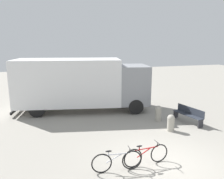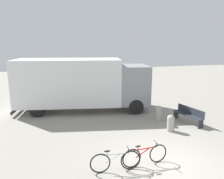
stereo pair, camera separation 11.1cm
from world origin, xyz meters
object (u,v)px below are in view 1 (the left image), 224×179
object	(u,v)px
park_bench	(189,114)
bollard_near_bench	(171,122)
bicycle_middle	(146,155)
bollard_far_bench	(158,113)
delivery_truck	(81,83)
bicycle_near	(117,161)

from	to	relation	value
park_bench	bollard_near_bench	size ratio (longest dim) A/B	2.28
bicycle_middle	bollard_near_bench	size ratio (longest dim) A/B	2.10
bollard_far_bench	delivery_truck	bearing A→B (deg)	139.34
bicycle_middle	park_bench	bearing A→B (deg)	34.93
park_bench	bicycle_middle	bearing A→B (deg)	117.50
delivery_truck	bicycle_middle	xyz separation A→B (m)	(1.11, -7.19, -1.44)
delivery_truck	bollard_near_bench	world-z (taller)	delivery_truck
park_bench	bicycle_near	world-z (taller)	park_bench
bicycle_middle	bollard_far_bench	xyz separation A→B (m)	(2.66, 3.95, 0.10)
bicycle_near	bicycle_middle	world-z (taller)	same
bollard_near_bench	bollard_far_bench	distance (m)	1.50
delivery_truck	bollard_near_bench	size ratio (longest dim) A/B	10.40
bicycle_near	bollard_near_bench	bearing A→B (deg)	39.89
delivery_truck	park_bench	bearing A→B (deg)	-25.72
bollard_near_bench	bollard_far_bench	size ratio (longest dim) A/B	0.96
bicycle_near	bollard_far_bench	world-z (taller)	bollard_far_bench
bicycle_near	bollard_far_bench	distance (m)	5.52
bollard_far_bench	bollard_near_bench	bearing A→B (deg)	-95.21
bollard_near_bench	bicycle_middle	bearing A→B (deg)	-135.71
bollard_far_bench	park_bench	bearing A→B (deg)	-27.23
park_bench	bicycle_middle	size ratio (longest dim) A/B	1.09
park_bench	bollard_far_bench	xyz separation A→B (m)	(-1.44, 0.74, -0.01)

